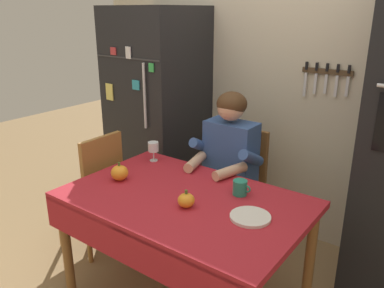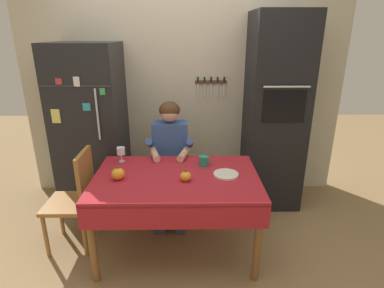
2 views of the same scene
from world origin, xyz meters
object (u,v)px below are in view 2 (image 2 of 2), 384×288
seated_person (170,152)px  pumpkin_large (186,176)px  refrigerator (92,129)px  chair_left_side (76,196)px  chair_behind_person (172,164)px  dining_table (176,186)px  wall_oven (275,114)px  coffee_mug (204,161)px  wine_glass (121,151)px  pumpkin_medium (118,174)px  serving_tray (226,174)px

seated_person → pumpkin_large: (0.16, -0.67, 0.04)m
refrigerator → chair_left_side: (0.05, -0.78, -0.39)m
chair_behind_person → pumpkin_large: 0.91m
pumpkin_large → dining_table: bearing=141.0°
wall_oven → coffee_mug: size_ratio=18.71×
wine_glass → chair_behind_person: bearing=45.2°
seated_person → chair_left_side: (-0.82, -0.50, -0.23)m
coffee_mug → pumpkin_medium: 0.77m
dining_table → chair_left_side: 0.92m
seated_person → pumpkin_medium: 0.75m
wine_glass → serving_tray: bearing=-18.1°
wall_oven → pumpkin_large: bearing=-134.5°
pumpkin_large → wall_oven: bearing=45.5°
chair_left_side → serving_tray: 1.35m
wine_glass → chair_left_side: bearing=-146.9°
chair_left_side → pumpkin_medium: 0.52m
seated_person → serving_tray: bearing=-48.3°
wall_oven → pumpkin_large: (-0.97, -0.99, -0.27)m
wine_glass → seated_person: bearing=30.2°
chair_behind_person → coffee_mug: 0.70m
chair_behind_person → dining_table: bearing=-84.1°
wine_glass → serving_tray: size_ratio=0.66×
wall_oven → dining_table: (-1.05, -0.92, -0.39)m
wall_oven → chair_behind_person: size_ratio=2.26×
chair_left_side → pumpkin_large: chair_left_side is taller
seated_person → serving_tray: (0.51, -0.57, 0.01)m
wall_oven → seated_person: 1.22m
refrigerator → coffee_mug: bearing=-28.3°
wall_oven → chair_behind_person: wall_oven is taller
chair_behind_person → pumpkin_large: bearing=-79.3°
coffee_mug → serving_tray: bearing=-48.9°
dining_table → pumpkin_large: 0.16m
chair_behind_person → chair_left_side: 1.07m
coffee_mug → pumpkin_medium: bearing=-159.2°
wall_oven → dining_table: 1.45m
wall_oven → chair_left_side: wall_oven is taller
pumpkin_medium → dining_table: bearing=3.8°
refrigerator → serving_tray: (1.37, -0.85, -0.15)m
wine_glass → pumpkin_large: wine_glass is taller
coffee_mug → pumpkin_medium: (-0.72, -0.27, 0.00)m
seated_person → dining_table: bearing=-82.3°
refrigerator → coffee_mug: size_ratio=16.04×
dining_table → serving_tray: size_ratio=6.51×
wall_oven → refrigerator: bearing=-178.9°
chair_left_side → serving_tray: chair_left_side is taller
chair_behind_person → pumpkin_medium: bearing=-115.6°
seated_person → wine_glass: 0.53m
chair_left_side → coffee_mug: chair_left_side is taller
refrigerator → wall_oven: (2.00, 0.04, 0.15)m
refrigerator → pumpkin_medium: bearing=-62.7°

